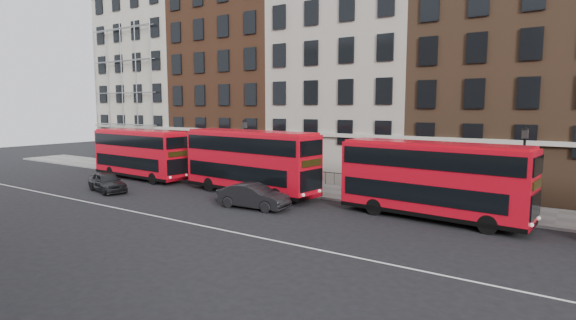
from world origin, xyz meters
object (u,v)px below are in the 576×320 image
Objects in this scene: bus_a at (139,153)px; car_rear at (107,182)px; car_front at (253,196)px; bus_b at (250,160)px; bus_c at (431,178)px.

car_rear is (3.03, -5.37, -1.62)m from bus_a.
car_rear is 0.92× the size of car_front.
bus_c is (13.36, -0.00, -0.14)m from bus_b.
bus_b is 11.21m from car_rear.
bus_a is 0.98× the size of bus_c.
bus_b is 2.61× the size of car_rear.
bus_b is at bearing -175.23° from bus_c.
bus_b is at bearing -46.47° from car_rear.
bus_c is 2.46× the size of car_rear.
car_front is at bearing -156.28° from bus_c.
bus_b is at bearing 36.18° from car_front.
car_front is (-10.24, -3.51, -1.61)m from bus_c.
bus_a is at bearing -175.22° from bus_c.
bus_c reaches higher than car_front.
bus_a is at bearing 43.94° from car_rear.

